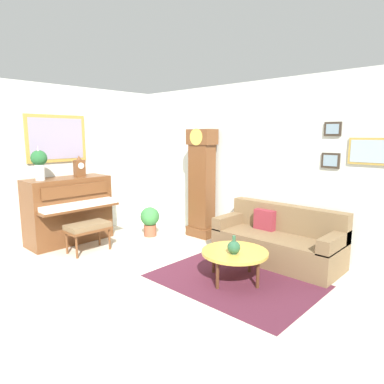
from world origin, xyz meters
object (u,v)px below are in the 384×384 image
(green_jug, at_px, (234,247))
(flower_vase, at_px, (39,161))
(piano_bench, at_px, (88,228))
(piano, at_px, (69,210))
(grandfather_clock, at_px, (202,186))
(coffee_table, at_px, (235,253))
(couch, at_px, (278,241))
(mantel_clock, at_px, (79,167))
(potted_plant, at_px, (150,219))

(green_jug, bearing_deg, flower_vase, -161.78)
(piano_bench, bearing_deg, piano, 175.89)
(grandfather_clock, bearing_deg, piano, -128.41)
(piano_bench, distance_m, grandfather_clock, 2.17)
(coffee_table, bearing_deg, couch, 86.97)
(mantel_clock, bearing_deg, green_jug, 6.13)
(flower_vase, relative_size, potted_plant, 1.04)
(couch, relative_size, potted_plant, 3.39)
(mantel_clock, bearing_deg, potted_plant, 51.42)
(couch, distance_m, green_jug, 1.15)
(piano, distance_m, green_jug, 3.27)
(piano, xyz_separation_m, grandfather_clock, (1.50, 1.89, 0.37))
(grandfather_clock, distance_m, mantel_clock, 2.26)
(piano_bench, xyz_separation_m, coffee_table, (2.44, 0.74, -0.03))
(grandfather_clock, relative_size, green_jug, 8.46)
(piano, height_order, potted_plant, piano)
(mantel_clock, bearing_deg, couch, 24.74)
(couch, height_order, mantel_clock, mantel_clock)
(grandfather_clock, bearing_deg, coffee_table, -36.00)
(couch, xyz_separation_m, potted_plant, (-2.44, -0.51, 0.01))
(potted_plant, bearing_deg, grandfather_clock, 42.95)
(grandfather_clock, distance_m, green_jug, 2.20)
(coffee_table, height_order, flower_vase, flower_vase)
(couch, bearing_deg, flower_vase, -145.70)
(coffee_table, xyz_separation_m, green_jug, (0.05, -0.10, 0.12))
(grandfather_clock, bearing_deg, green_jug, -37.27)
(piano_bench, distance_m, mantel_clock, 1.22)
(grandfather_clock, bearing_deg, couch, -5.49)
(grandfather_clock, distance_m, coffee_table, 2.13)
(piano_bench, height_order, flower_vase, flower_vase)
(piano, distance_m, piano_bench, 0.75)
(flower_vase, bearing_deg, couch, 34.30)
(mantel_clock, relative_size, green_jug, 1.58)
(piano_bench, bearing_deg, flower_vase, -150.21)
(grandfather_clock, bearing_deg, flower_vase, -122.46)
(potted_plant, bearing_deg, couch, 11.75)
(grandfather_clock, xyz_separation_m, couch, (1.72, -0.17, -0.65))
(grandfather_clock, relative_size, potted_plant, 3.62)
(coffee_table, relative_size, flower_vase, 1.52)
(coffee_table, xyz_separation_m, flower_vase, (-3.16, -1.15, 1.11))
(potted_plant, bearing_deg, flower_vase, -114.76)
(piano_bench, bearing_deg, green_jug, 14.50)
(couch, distance_m, flower_vase, 4.07)
(potted_plant, bearing_deg, green_jug, -14.50)
(piano, bearing_deg, piano_bench, -4.11)
(coffee_table, bearing_deg, grandfather_clock, 144.00)
(piano, distance_m, potted_plant, 1.47)
(couch, bearing_deg, potted_plant, -168.25)
(flower_vase, height_order, green_jug, flower_vase)
(flower_vase, height_order, potted_plant, flower_vase)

